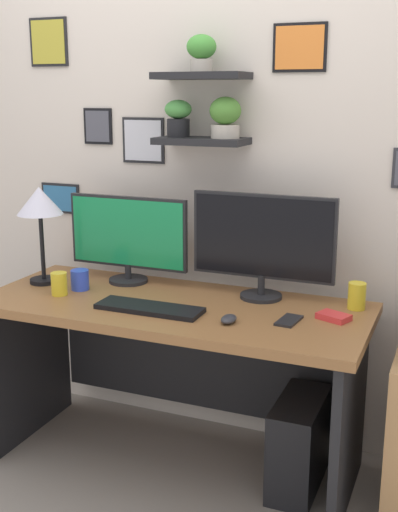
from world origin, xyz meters
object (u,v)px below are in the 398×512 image
coffee_mug (80,280)px  water_cup (357,296)px  keyboard (149,308)px  desk (178,345)px  scissors_tray (334,317)px  pen_cup (59,284)px  desk_lamp (40,206)px  computer_mouse (229,319)px  monitor_left (128,237)px  cell_phone (289,320)px  computer_tower_right (299,443)px  monitor_right (263,242)px

coffee_mug → water_cup: (1.19, 0.20, 0.01)m
keyboard → coffee_mug: bearing=161.0°
desk → scissors_tray: size_ratio=13.61×
pen_cup → desk: bearing=15.3°
desk → scissors_tray: 0.70m
desk_lamp → coffee_mug: 0.38m
computer_mouse → coffee_mug: bearing=168.3°
monitor_left → cell_phone: (0.83, -0.26, -0.21)m
keyboard → desk_lamp: size_ratio=0.98×
computer_tower_right → coffee_mug: bearing=-178.6°
keyboard → desk_lamp: 0.74m
monitor_left → pen_cup: size_ratio=5.85×
computer_mouse → water_cup: 0.55m
desk_lamp → water_cup: bearing=6.8°
coffee_mug → computer_tower_right: coffee_mug is taller
monitor_right → coffee_mug: 0.83m
computer_mouse → computer_tower_right: 0.65m
computer_mouse → pen_cup: size_ratio=0.90×
computer_mouse → scissors_tray: computer_mouse is taller
cell_phone → desk: bearing=175.6°
desk_lamp → computer_tower_right: desk_lamp is taller
computer_mouse → coffee_mug: (-0.76, 0.16, 0.03)m
desk_lamp → scissors_tray: bearing=0.1°
desk_lamp → cell_phone: bearing=-4.3°
computer_tower_right → water_cup: bearing=44.8°
cell_phone → computer_tower_right: 0.57m
cell_phone → keyboard: bearing=-165.3°
pen_cup → water_cup: size_ratio=0.91×
monitor_right → computer_mouse: (-0.02, -0.36, -0.23)m
keyboard → water_cup: water_cup is taller
monitor_left → desk_lamp: bearing=-154.6°
coffee_mug → desk_lamp: bearing=172.1°
water_cup → pen_cup: bearing=-166.3°
water_cup → scissors_tray: bearing=-109.5°
monitor_left → water_cup: monitor_left is taller
computer_mouse → pen_cup: pen_cup is taller
cell_phone → pen_cup: bearing=-171.5°
desk → coffee_mug: 0.53m
computer_tower_right → desk: bearing=178.9°
cell_phone → desk_lamp: bearing=-178.2°
cell_phone → monitor_right: bearing=132.4°
computer_tower_right → monitor_left: bearing=168.8°
coffee_mug → pen_cup: pen_cup is taller
desk_lamp → computer_tower_right: 1.53m
desk_lamp → computer_tower_right: size_ratio=1.12×
monitor_left → computer_tower_right: (0.87, -0.17, -0.77)m
keyboard → monitor_left: bearing=129.1°
pen_cup → water_cup: bearing=13.7°
monitor_left → pen_cup: monitor_left is taller
pen_cup → water_cup: (1.23, 0.30, 0.01)m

